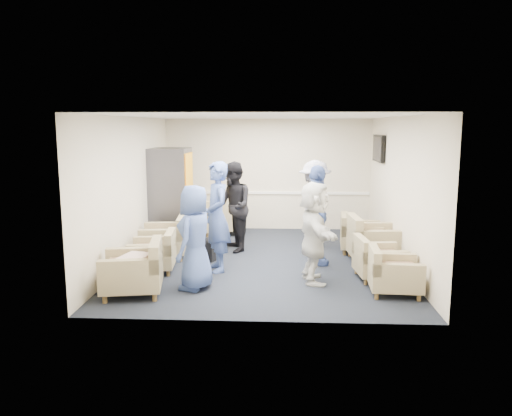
{
  "coord_description": "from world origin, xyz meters",
  "views": [
    {
      "loc": [
        0.33,
        -9.2,
        2.53
      ],
      "look_at": [
        -0.15,
        0.2,
        0.98
      ],
      "focal_mm": 35.0,
      "sensor_mm": 36.0,
      "label": 1
    }
  ],
  "objects_px": {
    "armchair_corner": "(220,219)",
    "person_back_left": "(233,207)",
    "armchair_right_far": "(358,236)",
    "vending_machine": "(171,195)",
    "armchair_left_far": "(167,240)",
    "armchair_left_mid": "(155,254)",
    "person_front_left": "(195,238)",
    "person_back_right": "(315,204)",
    "person_mid_right": "(317,215)",
    "person_mid_left": "(217,217)",
    "armchair_right_midfar": "(371,242)",
    "person_front_right": "(314,232)",
    "armchair_right_midnear": "(376,261)",
    "armchair_right_near": "(391,274)",
    "armchair_left_near": "(136,272)"
  },
  "relations": [
    {
      "from": "person_front_left",
      "to": "armchair_right_midfar",
      "type": "bearing_deg",
      "value": 137.14
    },
    {
      "from": "armchair_left_near",
      "to": "armchair_right_near",
      "type": "height_order",
      "value": "armchair_left_near"
    },
    {
      "from": "armchair_right_midfar",
      "to": "person_mid_left",
      "type": "relative_size",
      "value": 0.5
    },
    {
      "from": "vending_machine",
      "to": "person_mid_right",
      "type": "height_order",
      "value": "vending_machine"
    },
    {
      "from": "armchair_right_midnear",
      "to": "person_back_left",
      "type": "xyz_separation_m",
      "value": [
        -2.57,
        1.76,
        0.61
      ]
    },
    {
      "from": "armchair_right_far",
      "to": "vending_machine",
      "type": "height_order",
      "value": "vending_machine"
    },
    {
      "from": "person_mid_left",
      "to": "person_back_left",
      "type": "relative_size",
      "value": 1.05
    },
    {
      "from": "armchair_right_midnear",
      "to": "person_back_right",
      "type": "xyz_separation_m",
      "value": [
        -0.89,
        2.22,
        0.61
      ]
    },
    {
      "from": "armchair_right_far",
      "to": "person_mid_right",
      "type": "bearing_deg",
      "value": 142.53
    },
    {
      "from": "armchair_right_near",
      "to": "person_mid_left",
      "type": "bearing_deg",
      "value": 71.9
    },
    {
      "from": "armchair_right_midnear",
      "to": "armchair_corner",
      "type": "bearing_deg",
      "value": 36.55
    },
    {
      "from": "armchair_left_far",
      "to": "armchair_right_midfar",
      "type": "bearing_deg",
      "value": 82.52
    },
    {
      "from": "armchair_right_near",
      "to": "armchair_corner",
      "type": "distance_m",
      "value": 5.12
    },
    {
      "from": "armchair_left_near",
      "to": "person_back_left",
      "type": "height_order",
      "value": "person_back_left"
    },
    {
      "from": "person_front_left",
      "to": "person_mid_right",
      "type": "distance_m",
      "value": 2.49
    },
    {
      "from": "armchair_left_far",
      "to": "person_mid_right",
      "type": "relative_size",
      "value": 0.51
    },
    {
      "from": "armchair_left_mid",
      "to": "armchair_right_midfar",
      "type": "xyz_separation_m",
      "value": [
        3.89,
        0.86,
        0.06
      ]
    },
    {
      "from": "armchair_right_far",
      "to": "armchair_corner",
      "type": "xyz_separation_m",
      "value": [
        -3.0,
        1.5,
        0.04
      ]
    },
    {
      "from": "vending_machine",
      "to": "person_mid_left",
      "type": "height_order",
      "value": "vending_machine"
    },
    {
      "from": "armchair_left_mid",
      "to": "armchair_right_midfar",
      "type": "relative_size",
      "value": 0.86
    },
    {
      "from": "armchair_right_far",
      "to": "person_front_left",
      "type": "xyz_separation_m",
      "value": [
        -2.9,
        -2.48,
        0.5
      ]
    },
    {
      "from": "armchair_left_far",
      "to": "armchair_right_far",
      "type": "distance_m",
      "value": 3.83
    },
    {
      "from": "armchair_right_midnear",
      "to": "armchair_right_far",
      "type": "relative_size",
      "value": 0.94
    },
    {
      "from": "armchair_left_mid",
      "to": "person_mid_left",
      "type": "bearing_deg",
      "value": 89.85
    },
    {
      "from": "armchair_right_far",
      "to": "vending_machine",
      "type": "distance_m",
      "value": 4.13
    },
    {
      "from": "armchair_right_far",
      "to": "person_mid_left",
      "type": "bearing_deg",
      "value": 124.3
    },
    {
      "from": "armchair_corner",
      "to": "person_front_left",
      "type": "xyz_separation_m",
      "value": [
        0.1,
        -3.99,
        0.46
      ]
    },
    {
      "from": "armchair_right_midfar",
      "to": "armchair_right_midnear",
      "type": "bearing_deg",
      "value": 171.42
    },
    {
      "from": "armchair_right_near",
      "to": "person_mid_left",
      "type": "relative_size",
      "value": 0.41
    },
    {
      "from": "armchair_right_near",
      "to": "vending_machine",
      "type": "distance_m",
      "value": 5.36
    },
    {
      "from": "armchair_left_mid",
      "to": "person_front_left",
      "type": "xyz_separation_m",
      "value": [
        0.87,
        -0.9,
        0.52
      ]
    },
    {
      "from": "armchair_right_midfar",
      "to": "armchair_right_far",
      "type": "distance_m",
      "value": 0.74
    },
    {
      "from": "armchair_left_far",
      "to": "person_back_left",
      "type": "xyz_separation_m",
      "value": [
        1.24,
        0.53,
        0.58
      ]
    },
    {
      "from": "person_mid_left",
      "to": "person_front_right",
      "type": "bearing_deg",
      "value": 48.72
    },
    {
      "from": "person_mid_right",
      "to": "vending_machine",
      "type": "bearing_deg",
      "value": 50.87
    },
    {
      "from": "armchair_right_midfar",
      "to": "person_front_right",
      "type": "height_order",
      "value": "person_front_right"
    },
    {
      "from": "armchair_right_midfar",
      "to": "armchair_left_mid",
      "type": "bearing_deg",
      "value": 98.88
    },
    {
      "from": "person_back_right",
      "to": "person_front_right",
      "type": "height_order",
      "value": "person_back_right"
    },
    {
      "from": "person_front_left",
      "to": "person_mid_left",
      "type": "distance_m",
      "value": 1.04
    },
    {
      "from": "armchair_right_far",
      "to": "person_front_right",
      "type": "relative_size",
      "value": 0.53
    },
    {
      "from": "armchair_corner",
      "to": "person_mid_left",
      "type": "bearing_deg",
      "value": 76.59
    },
    {
      "from": "armchair_corner",
      "to": "person_back_left",
      "type": "bearing_deg",
      "value": 86.8
    },
    {
      "from": "armchair_left_far",
      "to": "armchair_corner",
      "type": "bearing_deg",
      "value": 153.86
    },
    {
      "from": "armchair_left_mid",
      "to": "person_back_right",
      "type": "height_order",
      "value": "person_back_right"
    },
    {
      "from": "armchair_right_far",
      "to": "person_mid_right",
      "type": "xyz_separation_m",
      "value": [
        -0.92,
        -0.99,
        0.59
      ]
    },
    {
      "from": "armchair_corner",
      "to": "person_mid_right",
      "type": "xyz_separation_m",
      "value": [
        2.08,
        -2.49,
        0.56
      ]
    },
    {
      "from": "armchair_left_mid",
      "to": "armchair_left_far",
      "type": "distance_m",
      "value": 0.98
    },
    {
      "from": "armchair_left_far",
      "to": "person_back_right",
      "type": "relative_size",
      "value": 0.51
    },
    {
      "from": "armchair_right_near",
      "to": "person_back_right",
      "type": "relative_size",
      "value": 0.43
    },
    {
      "from": "person_back_right",
      "to": "armchair_right_far",
      "type": "bearing_deg",
      "value": -120.43
    }
  ]
}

